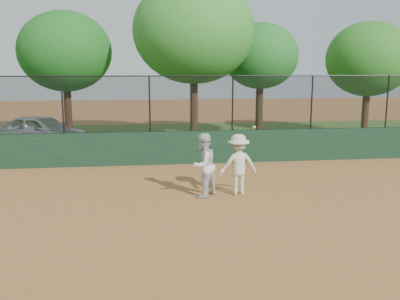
{
  "coord_description": "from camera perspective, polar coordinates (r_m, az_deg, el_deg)",
  "views": [
    {
      "loc": [
        -0.81,
        -9.91,
        3.45
      ],
      "look_at": [
        0.8,
        2.2,
        1.2
      ],
      "focal_mm": 40.0,
      "sensor_mm": 36.0,
      "label": 1
    }
  ],
  "objects": [
    {
      "name": "back_wall",
      "position": [
        16.19,
        -4.58,
        0.26
      ],
      "size": [
        26.0,
        0.2,
        1.2
      ],
      "primitive_type": "cube",
      "color": "#193722",
      "rests_on": "ground"
    },
    {
      "name": "tree_1",
      "position": [
        22.49,
        -16.89,
        11.95
      ],
      "size": [
        4.39,
        3.99,
        6.13
      ],
      "color": "#3F2716",
      "rests_on": "ground"
    },
    {
      "name": "player_main",
      "position": [
        12.3,
        4.91,
        -1.85
      ],
      "size": [
        1.16,
        0.76,
        1.95
      ],
      "color": "beige",
      "rests_on": "ground"
    },
    {
      "name": "tree_4",
      "position": [
        24.15,
        20.79,
        10.8
      ],
      "size": [
        4.29,
        3.9,
        5.74
      ],
      "color": "#4B2F1A",
      "rests_on": "ground"
    },
    {
      "name": "fence_assembly",
      "position": [
        15.98,
        -4.77,
        6.04
      ],
      "size": [
        26.0,
        0.06,
        2.0
      ],
      "color": "black",
      "rests_on": "back_wall"
    },
    {
      "name": "player_second",
      "position": [
        12.02,
        0.39,
        -1.96
      ],
      "size": [
        1.07,
        1.06,
        1.74
      ],
      "primitive_type": "imported",
      "rotation": [
        0.0,
        0.0,
        3.9
      ],
      "color": "silver",
      "rests_on": "ground"
    },
    {
      "name": "ground",
      "position": [
        10.53,
        -2.78,
        -8.71
      ],
      "size": [
        80.0,
        80.0,
        0.0
      ],
      "primitive_type": "plane",
      "color": "#A46935",
      "rests_on": "ground"
    },
    {
      "name": "parked_car",
      "position": [
        20.97,
        -19.62,
        2.34
      ],
      "size": [
        4.51,
        3.41,
        1.43
      ],
      "primitive_type": "imported",
      "rotation": [
        0.0,
        0.0,
        1.1
      ],
      "color": "#B4BABE",
      "rests_on": "ground"
    },
    {
      "name": "grass_strip",
      "position": [
        22.2,
        -5.38,
        1.46
      ],
      "size": [
        36.0,
        12.0,
        0.01
      ],
      "primitive_type": "cube",
      "color": "#30541A",
      "rests_on": "ground"
    },
    {
      "name": "tree_2",
      "position": [
        20.39,
        -0.8,
        14.98
      ],
      "size": [
        5.41,
        4.92,
        7.41
      ],
      "color": "#482E19",
      "rests_on": "ground"
    },
    {
      "name": "tree_3",
      "position": [
        22.58,
        7.75,
        11.8
      ],
      "size": [
        3.75,
        3.41,
        5.66
      ],
      "color": "#3D2814",
      "rests_on": "ground"
    }
  ]
}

